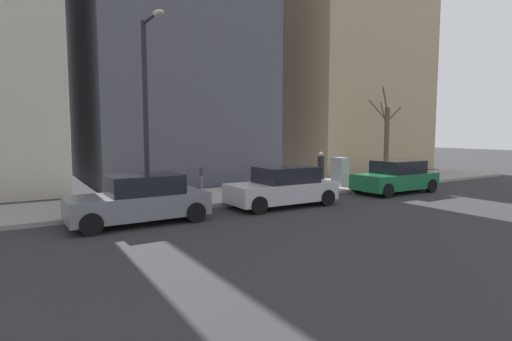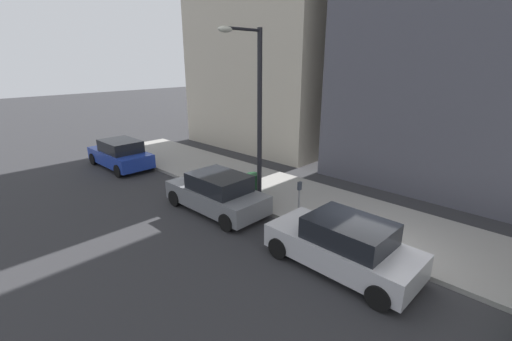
{
  "view_description": "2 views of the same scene",
  "coord_description": "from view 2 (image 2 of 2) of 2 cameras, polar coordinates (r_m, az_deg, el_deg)",
  "views": [
    {
      "loc": [
        -13.42,
        9.3,
        2.83
      ],
      "look_at": [
        0.49,
        0.59,
        1.27
      ],
      "focal_mm": 28.0,
      "sensor_mm": 36.0,
      "label": 1
    },
    {
      "loc": [
        -8.74,
        -3.68,
        5.59
      ],
      "look_at": [
        0.54,
        5.29,
        1.4
      ],
      "focal_mm": 24.0,
      "sensor_mm": 36.0,
      "label": 2
    }
  ],
  "objects": [
    {
      "name": "sidewalk",
      "position": [
        12.62,
        22.76,
        -9.43
      ],
      "size": [
        4.0,
        36.0,
        0.15
      ],
      "primitive_type": "cube",
      "color": "gray",
      "rests_on": "ground"
    },
    {
      "name": "parked_car_grey",
      "position": [
        13.17,
        -6.52,
        -3.75
      ],
      "size": [
        1.94,
        4.21,
        1.52
      ],
      "rotation": [
        0.0,
        0.0,
        0.01
      ],
      "color": "slate",
      "rests_on": "ground"
    },
    {
      "name": "ground_plane",
      "position": [
        11.01,
        18.68,
        -13.58
      ],
      "size": [
        120.0,
        120.0,
        0.0
      ],
      "primitive_type": "plane",
      "color": "#2B2B2D"
    },
    {
      "name": "streetlamp",
      "position": [
        12.69,
        -0.24,
        10.88
      ],
      "size": [
        1.97,
        0.32,
        6.5
      ],
      "color": "black",
      "rests_on": "sidewalk"
    },
    {
      "name": "parking_meter",
      "position": [
        12.29,
        7.21,
        -4.18
      ],
      "size": [
        0.14,
        0.1,
        1.35
      ],
      "color": "slate",
      "rests_on": "sidewalk"
    },
    {
      "name": "parked_car_silver",
      "position": [
        9.92,
        14.34,
        -11.92
      ],
      "size": [
        1.98,
        4.23,
        1.52
      ],
      "rotation": [
        0.0,
        0.0,
        -0.02
      ],
      "color": "#B7B7BC",
      "rests_on": "ground"
    },
    {
      "name": "parked_car_blue",
      "position": [
        19.84,
        -21.67,
        2.55
      ],
      "size": [
        1.93,
        4.2,
        1.52
      ],
      "rotation": [
        0.0,
        0.0,
        -0.0
      ],
      "color": "#1E389E",
      "rests_on": "ground"
    },
    {
      "name": "trash_bin",
      "position": [
        14.4,
        -0.46,
        -2.26
      ],
      "size": [
        0.56,
        0.56,
        0.9
      ],
      "primitive_type": "cylinder",
      "color": "#14381E",
      "rests_on": "sidewalk"
    }
  ]
}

